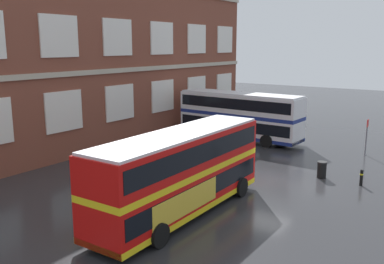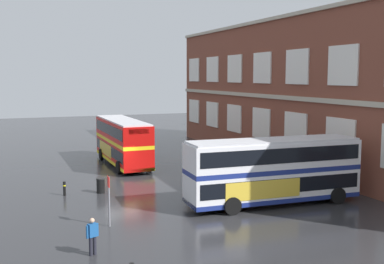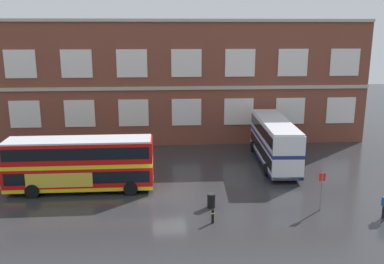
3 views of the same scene
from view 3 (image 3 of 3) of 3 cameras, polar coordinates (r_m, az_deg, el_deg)
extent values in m
plane|color=#2B2B2D|center=(33.30, -3.18, -7.39)|extent=(120.00, 120.00, 0.00)
cube|color=brown|center=(47.38, -4.37, 6.94)|extent=(44.20, 8.00, 12.75)
cube|color=#B2A893|center=(43.37, -4.42, 5.96)|extent=(44.20, 0.16, 0.36)
cube|color=#B2A893|center=(43.00, -4.59, 14.95)|extent=(44.20, 0.28, 0.30)
cube|color=silver|center=(46.11, -21.80, 2.26)|extent=(3.09, 0.12, 2.81)
cube|color=silver|center=(44.69, -15.05, 2.44)|extent=(3.09, 0.12, 2.81)
cube|color=silver|center=(43.93, -7.97, 2.59)|extent=(3.09, 0.12, 2.81)
cube|color=silver|center=(43.86, -0.74, 2.71)|extent=(3.09, 0.12, 2.81)
cube|color=silver|center=(44.48, 6.39, 2.78)|extent=(3.09, 0.12, 2.81)
cube|color=silver|center=(45.77, 13.22, 2.81)|extent=(3.09, 0.12, 2.81)
cube|color=silver|center=(47.66, 19.60, 2.80)|extent=(3.09, 0.12, 2.81)
cube|color=silver|center=(45.44, -22.38, 8.57)|extent=(3.09, 0.12, 2.81)
cube|color=silver|center=(44.01, -15.47, 8.96)|extent=(3.09, 0.12, 2.81)
cube|color=silver|center=(43.24, -8.19, 9.23)|extent=(3.09, 0.12, 2.81)
cube|color=silver|center=(43.17, -0.77, 9.37)|extent=(3.09, 0.12, 2.81)
cube|color=silver|center=(43.80, 6.57, 9.34)|extent=(3.09, 0.12, 2.81)
cube|color=silver|center=(45.10, 13.58, 9.18)|extent=(3.09, 0.12, 2.81)
cube|color=silver|center=(47.02, 20.11, 8.91)|extent=(3.09, 0.12, 2.81)
cube|color=red|center=(33.15, -14.93, -5.70)|extent=(11.02, 2.63, 1.75)
cube|color=black|center=(33.08, -14.95, -5.36)|extent=(10.58, 2.67, 0.90)
cube|color=yellow|center=(32.83, -15.04, -4.01)|extent=(11.02, 2.63, 0.30)
cube|color=red|center=(32.56, -15.14, -2.46)|extent=(11.02, 2.63, 1.55)
cube|color=black|center=(32.54, -15.15, -2.33)|extent=(10.58, 2.67, 0.90)
cube|color=yellow|center=(33.39, -14.85, -6.89)|extent=(11.02, 2.65, 0.28)
cube|color=silver|center=(32.34, -15.23, -1.04)|extent=(10.80, 2.53, 0.12)
cube|color=gold|center=(32.21, -17.67, -6.30)|extent=(4.84, 0.07, 1.10)
cube|color=yellow|center=(31.84, -5.48, -1.60)|extent=(0.07, 1.66, 0.40)
cylinder|color=black|center=(31.69, -8.35, -7.64)|extent=(1.04, 0.33, 1.04)
cylinder|color=black|center=(34.07, -8.05, -6.07)|extent=(1.04, 0.33, 1.04)
cylinder|color=black|center=(33.02, -20.93, -7.55)|extent=(1.04, 0.33, 1.04)
cylinder|color=black|center=(35.31, -19.77, -6.06)|extent=(1.04, 0.33, 1.04)
cube|color=silver|center=(39.07, 11.07, -2.50)|extent=(3.05, 11.11, 1.75)
cube|color=black|center=(39.01, 11.08, -2.20)|extent=(3.07, 10.67, 0.90)
cube|color=navy|center=(38.80, 11.14, -1.04)|extent=(3.05, 11.11, 0.30)
cube|color=silver|center=(38.57, 11.20, 0.28)|extent=(3.05, 11.11, 1.55)
cube|color=black|center=(38.56, 11.21, 0.40)|extent=(3.07, 10.67, 0.90)
cube|color=navy|center=(39.28, 11.02, -3.53)|extent=(3.07, 11.11, 0.28)
cube|color=silver|center=(38.39, 11.26, 1.49)|extent=(2.94, 10.88, 0.12)
cube|color=gold|center=(38.11, 13.38, -2.90)|extent=(0.25, 4.84, 1.10)
cube|color=yellow|center=(43.72, 9.75, 2.51)|extent=(1.66, 0.14, 0.40)
cylinder|color=black|center=(43.15, 11.64, -1.94)|extent=(0.37, 1.05, 1.04)
cylinder|color=black|center=(42.66, 8.29, -1.97)|extent=(0.37, 1.05, 1.04)
cylinder|color=black|center=(36.52, 14.05, -4.98)|extent=(0.37, 1.05, 1.04)
cylinder|color=black|center=(35.94, 10.10, -5.08)|extent=(0.37, 1.05, 1.04)
cylinder|color=black|center=(30.52, 24.60, -9.88)|extent=(0.21, 0.21, 0.85)
cylinder|color=#194C8C|center=(30.35, 24.50, -8.58)|extent=(0.14, 0.14, 0.57)
cylinder|color=slate|center=(29.87, 17.19, -7.79)|extent=(0.10, 0.10, 2.70)
cube|color=red|center=(29.49, 17.35, -5.87)|extent=(0.44, 0.04, 0.56)
cylinder|color=black|center=(29.36, 2.64, -9.38)|extent=(0.56, 0.56, 0.95)
cylinder|color=black|center=(29.16, 2.65, -8.45)|extent=(0.60, 0.60, 0.08)
cylinder|color=black|center=(27.19, 2.85, -11.37)|extent=(0.18, 0.18, 0.95)
cylinder|color=yellow|center=(27.10, 2.85, -10.97)|extent=(0.19, 0.19, 0.08)
camera|label=1|loc=(29.63, -52.00, 0.77)|focal=39.42mm
camera|label=2|loc=(40.58, 54.64, 2.19)|focal=43.97mm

